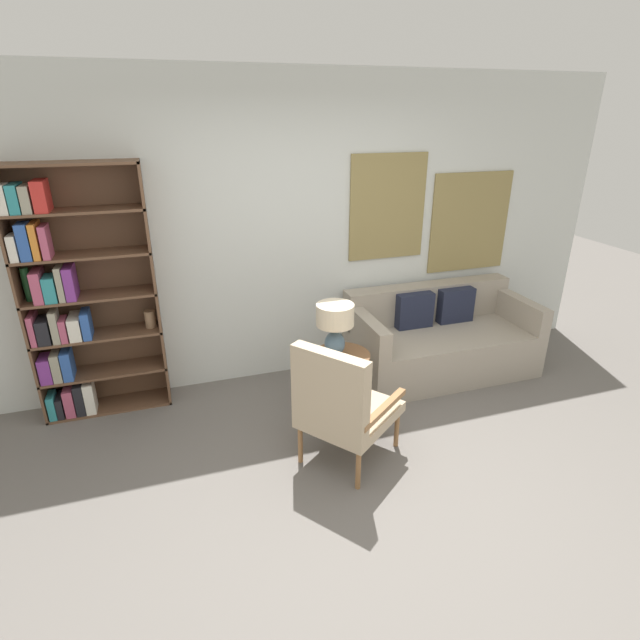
% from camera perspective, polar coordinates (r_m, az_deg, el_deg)
% --- Properties ---
extents(ground_plane, '(14.00, 14.00, 0.00)m').
position_cam_1_polar(ground_plane, '(3.42, 6.32, -20.95)').
color(ground_plane, '#66605B').
extents(wall_back, '(6.40, 0.08, 2.70)m').
position_cam_1_polar(wall_back, '(4.51, -3.14, 9.90)').
color(wall_back, silver).
rests_on(wall_back, ground_plane).
extents(bookshelf, '(0.99, 0.30, 2.03)m').
position_cam_1_polar(bookshelf, '(4.35, -26.36, 1.84)').
color(bookshelf, brown).
rests_on(bookshelf, ground_plane).
extents(armchair, '(0.85, 0.84, 0.95)m').
position_cam_1_polar(armchair, '(3.47, 2.38, -9.51)').
color(armchair, olive).
rests_on(armchair, ground_plane).
extents(couch, '(1.73, 0.85, 0.79)m').
position_cam_1_polar(couch, '(4.97, 13.44, -2.22)').
color(couch, '#9E9384').
rests_on(couch, ground_plane).
extents(side_table, '(0.46, 0.46, 0.57)m').
position_cam_1_polar(side_table, '(4.01, 2.43, -4.87)').
color(side_table, brown).
rests_on(side_table, ground_plane).
extents(table_lamp, '(0.29, 0.29, 0.43)m').
position_cam_1_polar(table_lamp, '(3.85, 1.72, -0.29)').
color(table_lamp, slate).
rests_on(table_lamp, side_table).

